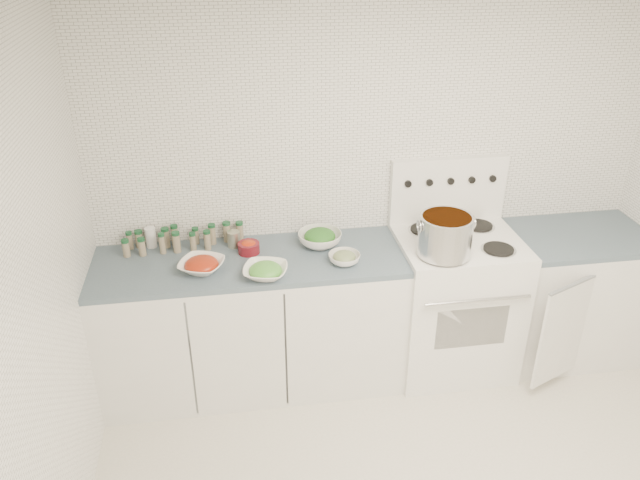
{
  "coord_description": "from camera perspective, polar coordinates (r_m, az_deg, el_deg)",
  "views": [
    {
      "loc": [
        -0.91,
        -2.06,
        2.73
      ],
      "look_at": [
        -0.41,
        1.14,
        1.02
      ],
      "focal_mm": 35.0,
      "sensor_mm": 36.0,
      "label": 1
    }
  ],
  "objects": [
    {
      "name": "bowl_tomato",
      "position": [
        3.64,
        -10.77,
        -2.26
      ],
      "size": [
        0.33,
        0.33,
        0.08
      ],
      "color": "white",
      "rests_on": "counter_left"
    },
    {
      "name": "stove",
      "position": [
        4.18,
        12.04,
        -5.22
      ],
      "size": [
        0.76,
        0.7,
        1.36
      ],
      "color": "white",
      "rests_on": "ground"
    },
    {
      "name": "spice_cluster",
      "position": [
        3.9,
        -12.63,
        0.15
      ],
      "size": [
        0.73,
        0.16,
        0.13
      ],
      "color": "gray",
      "rests_on": "counter_left"
    },
    {
      "name": "room_walls",
      "position": [
        2.54,
        13.14,
        -0.52
      ],
      "size": [
        3.54,
        3.04,
        2.52
      ],
      "color": "white",
      "rests_on": "ground"
    },
    {
      "name": "salt_canister",
      "position": [
        3.96,
        -15.21,
        0.23
      ],
      "size": [
        0.07,
        0.07,
        0.13
      ],
      "primitive_type": "cylinder",
      "rotation": [
        0.0,
        0.0,
        -0.07
      ],
      "color": "white",
      "rests_on": "counter_left"
    },
    {
      "name": "counter_right",
      "position": [
        4.54,
        21.79,
        -4.58
      ],
      "size": [
        0.89,
        0.79,
        0.9
      ],
      "color": "white",
      "rests_on": "ground"
    },
    {
      "name": "bowl_zucchini",
      "position": [
        3.66,
        2.24,
        -1.63
      ],
      "size": [
        0.22,
        0.22,
        0.08
      ],
      "color": "white",
      "rests_on": "counter_left"
    },
    {
      "name": "bowl_snowpea",
      "position": [
        3.54,
        -5.01,
        -2.82
      ],
      "size": [
        0.3,
        0.3,
        0.08
      ],
      "color": "white",
      "rests_on": "counter_left"
    },
    {
      "name": "bowl_broccoli",
      "position": [
        3.84,
        -0.01,
        0.2
      ],
      "size": [
        0.33,
        0.33,
        0.11
      ],
      "color": "white",
      "rests_on": "counter_left"
    },
    {
      "name": "bowl_pepper",
      "position": [
        3.79,
        -6.53,
        -0.63
      ],
      "size": [
        0.13,
        0.13,
        0.08
      ],
      "color": "maroon",
      "rests_on": "counter_left"
    },
    {
      "name": "tin_can",
      "position": [
        3.86,
        -7.89,
        0.09
      ],
      "size": [
        0.1,
        0.1,
        0.1
      ],
      "primitive_type": "cylinder",
      "rotation": [
        0.0,
        0.0,
        -0.3
      ],
      "color": "#9F9C87",
      "rests_on": "counter_left"
    },
    {
      "name": "counter_left",
      "position": [
        3.97,
        -6.15,
        -7.43
      ],
      "size": [
        1.85,
        0.62,
        0.9
      ],
      "color": "white",
      "rests_on": "ground"
    },
    {
      "name": "stock_pot",
      "position": [
        3.69,
        11.39,
        0.57
      ],
      "size": [
        0.34,
        0.31,
        0.24
      ],
      "rotation": [
        0.0,
        0.0,
        0.26
      ],
      "color": "silver",
      "rests_on": "stove"
    }
  ]
}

